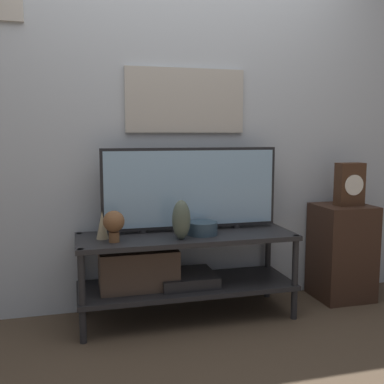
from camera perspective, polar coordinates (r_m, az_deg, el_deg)
The scene contains 10 objects.
ground_plane at distance 2.78m, azimuth 0.78°, elevation -17.69°, with size 12.00×12.00×0.00m, color #4C3D2D.
wall_back at distance 3.06m, azimuth -2.10°, elevation 10.65°, with size 6.40×0.08×2.70m.
media_console at distance 2.88m, azimuth -2.97°, elevation -9.43°, with size 1.37×0.47×0.55m.
television at distance 2.92m, azimuth -0.12°, elevation 0.49°, with size 1.16×0.05×0.54m.
vase_slim_bronze at distance 2.77m, azimuth -11.33°, elevation -4.14°, with size 0.07×0.07×0.17m.
vase_wide_bowl at distance 2.84m, azimuth 1.32°, elevation -4.62°, with size 0.19×0.19×0.08m.
vase_urn_stoneware at distance 2.70m, azimuth -1.37°, elevation -3.54°, with size 0.11×0.11×0.24m.
decorative_bust at distance 2.67m, azimuth -9.90°, elevation -3.90°, with size 0.13×0.13×0.19m.
side_table at distance 3.42m, azimuth 18.48°, elevation -7.20°, with size 0.38×0.36×0.68m.
mantel_clock at distance 3.33m, azimuth 19.39°, elevation 0.93°, with size 0.19×0.11×0.30m.
Camera 1 is at (-0.68, -2.42, 1.18)m, focal length 42.00 mm.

